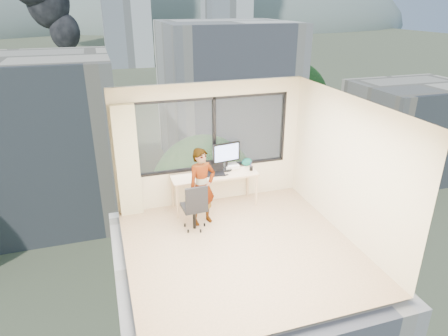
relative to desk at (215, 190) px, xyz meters
name	(u,v)px	position (x,y,z in m)	size (l,w,h in m)	color
floor	(241,248)	(0.00, -1.66, -0.38)	(4.00, 4.00, 0.01)	tan
ceiling	(244,105)	(0.00, -1.66, 2.23)	(4.00, 4.00, 0.01)	white
wall_front	(298,248)	(0.00, -3.66, 0.93)	(4.00, 0.01, 2.60)	beige
wall_left	(119,199)	(-2.00, -1.66, 0.93)	(0.01, 4.00, 2.60)	beige
wall_right	(346,168)	(2.00, -1.66, 0.93)	(0.01, 4.00, 2.60)	beige
window_wall	(212,133)	(0.05, 0.34, 1.15)	(3.30, 0.16, 1.55)	black
curtain	(127,162)	(-1.72, 0.22, 0.77)	(0.45, 0.14, 2.30)	beige
desk	(215,190)	(0.00, 0.00, 0.00)	(1.80, 0.60, 0.75)	tan
chair	(194,206)	(-0.63, -0.75, 0.12)	(0.50, 0.50, 0.98)	black
person	(202,187)	(-0.42, -0.58, 0.40)	(0.57, 0.37, 1.55)	#2D2D33
monitor	(226,156)	(0.30, 0.13, 0.68)	(0.62, 0.13, 0.62)	black
game_console	(231,166)	(0.44, 0.22, 0.41)	(0.31, 0.26, 0.07)	white
laptop	(216,169)	(0.02, -0.02, 0.50)	(0.38, 0.40, 0.24)	black
cellphone	(226,175)	(0.21, -0.13, 0.38)	(0.11, 0.05, 0.01)	black
pen_cup	(251,168)	(0.80, -0.05, 0.42)	(0.07, 0.07, 0.09)	black
handbag	(247,162)	(0.80, 0.21, 0.46)	(0.23, 0.12, 0.18)	#0C4B3F
exterior_ground	(103,66)	(0.00, 118.34, -14.38)	(400.00, 400.00, 0.04)	#515B3D
near_bldg_a	(19,142)	(-9.00, 28.34, -7.38)	(16.00, 12.00, 14.00)	beige
near_bldg_b	(226,95)	(12.00, 36.34, -6.38)	(14.00, 13.00, 16.00)	white
near_bldg_c	(410,130)	(30.00, 26.34, -9.38)	(12.00, 10.00, 10.00)	beige
far_tower_b	(125,12)	(8.00, 118.34, 0.62)	(13.00, 13.00, 30.00)	silver
far_tower_c	(226,16)	(45.00, 138.34, -1.38)	(15.00, 15.00, 26.00)	silver
hill_b	(223,25)	(100.00, 318.34, -14.38)	(300.00, 220.00, 96.00)	slate
tree_b	(205,212)	(4.00, 16.34, -9.88)	(7.60, 7.60, 9.00)	#164419
tree_c	(294,109)	(22.00, 38.34, -9.38)	(8.40, 8.40, 10.00)	#164419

